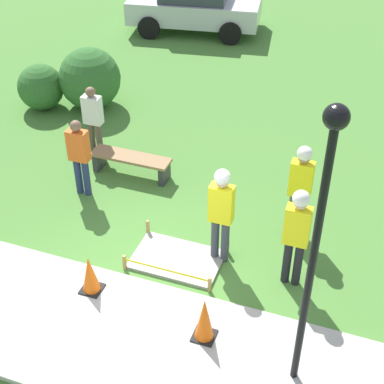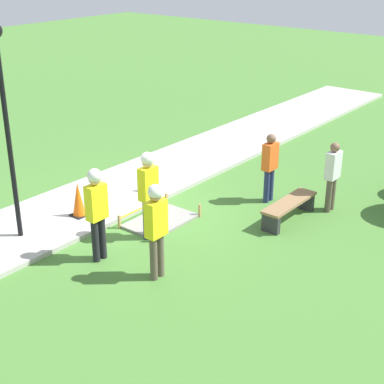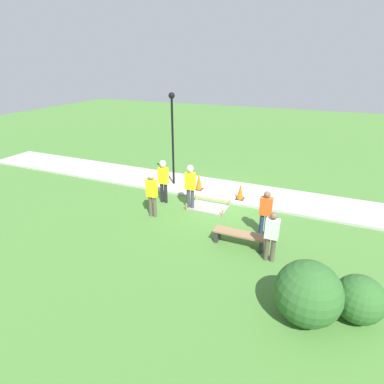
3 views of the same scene
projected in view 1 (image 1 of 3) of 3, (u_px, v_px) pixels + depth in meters
ground_plane at (154, 286)px, 9.76m from camera, size 60.00×60.00×0.00m
sidewalk at (122, 339)px, 8.81m from camera, size 28.00×2.43×0.10m
wet_concrete_patch at (177, 259)px, 10.23m from camera, size 1.58×1.04×0.30m
traffic_cone_near_patch at (90, 274)px, 9.36m from camera, size 0.34×0.34×0.69m
traffic_cone_far_patch at (204, 319)px, 8.55m from camera, size 0.34×0.34×0.78m
park_bench at (131, 161)px, 12.18m from camera, size 1.69×0.44×0.46m
worker_supervisor at (221, 207)px, 9.62m from camera, size 0.40×0.27×1.88m
worker_assistant at (301, 183)px, 10.23m from camera, size 0.40×0.27×1.84m
worker_trainee at (297, 230)px, 9.17m from camera, size 0.40×0.27×1.88m
bystander_in_orange_shirt at (79, 154)px, 11.30m from camera, size 0.40×0.22×1.66m
bystander_in_gray_shirt at (93, 118)px, 12.47m from camera, size 0.40×0.22×1.63m
lamppost_near at (319, 223)px, 6.60m from camera, size 0.28×0.28×4.25m
parked_car_silver at (195, 4)px, 18.51m from camera, size 4.36×2.74×1.61m
shrub_rounded_near at (90, 78)px, 14.36m from camera, size 1.51×1.51×1.51m
shrub_rounded_mid at (41, 87)px, 14.41m from camera, size 1.13×1.13×1.13m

